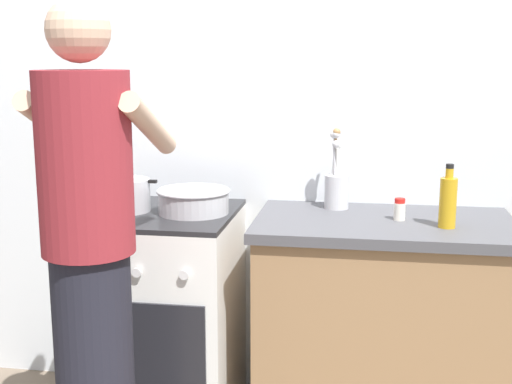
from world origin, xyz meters
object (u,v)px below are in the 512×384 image
Objects in this scene: stove_range at (163,316)px; oil_bottle at (448,201)px; mixing_bowl at (194,200)px; pot at (126,195)px; utensil_crock at (336,185)px; spice_bottle at (400,210)px; person at (90,263)px.

oil_bottle is (1.12, -0.08, 0.55)m from stove_range.
pot is at bearing -177.85° from mixing_bowl.
utensil_crock reaches higher than spice_bottle.
stove_range is 1.25m from oil_bottle.
oil_bottle is (0.42, -0.26, -0.00)m from utensil_crock.
pot is 1.27m from oil_bottle.
stove_range is at bearing 4.02° from pot.
stove_range is 0.52m from mixing_bowl.
stove_range is at bearing -179.51° from spice_bottle.
mixing_bowl is at bearing 0.27° from stove_range.
pot is 0.78× the size of utensil_crock.
oil_bottle reaches higher than stove_range.
person reaches higher than spice_bottle.
pot is 1.11× the size of oil_bottle.
person reaches higher than pot.
oil_bottle is (0.98, -0.08, 0.05)m from mixing_bowl.
spice_bottle is at bearing 30.87° from person.
oil_bottle is at bearing -28.22° from spice_bottle.
spice_bottle is at bearing 0.94° from pot.
stove_range is 2.69× the size of utensil_crock.
pot is (-0.14, -0.01, 0.52)m from stove_range.
oil_bottle is (0.17, -0.09, 0.06)m from spice_bottle.
pot is 0.28m from mixing_bowl.
stove_range is 1.07m from spice_bottle.
stove_range is at bearing 175.82° from oil_bottle.
mixing_bowl is at bearing 2.15° from pot.
utensil_crock is 0.20× the size of person.
mixing_bowl is 0.89× the size of utensil_crock.
mixing_bowl is 1.26× the size of oil_bottle.
spice_bottle is 0.36× the size of oil_bottle.
utensil_crock is 3.92× the size of spice_bottle.
person is at bearing -156.45° from oil_bottle.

